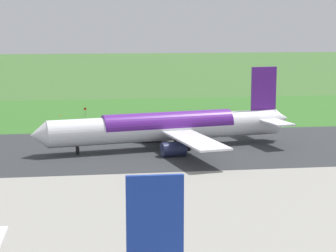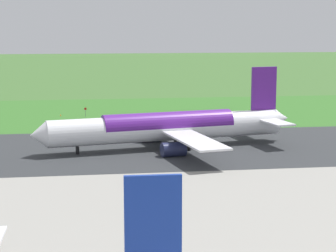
% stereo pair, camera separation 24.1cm
% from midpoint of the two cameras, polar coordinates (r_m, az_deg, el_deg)
% --- Properties ---
extents(ground_plane, '(800.00, 800.00, 0.00)m').
position_cam_midpoint_polar(ground_plane, '(121.35, -0.84, -2.12)').
color(ground_plane, '#3D662D').
extents(runway_asphalt, '(600.00, 40.29, 0.06)m').
position_cam_midpoint_polar(runway_asphalt, '(121.35, -0.84, -2.10)').
color(runway_asphalt, '#2D3033').
rests_on(runway_asphalt, ground).
extents(grass_verge_foreground, '(600.00, 80.00, 0.04)m').
position_cam_midpoint_polar(grass_verge_foreground, '(162.87, -2.68, 0.88)').
color(grass_verge_foreground, '#346B27').
rests_on(grass_verge_foreground, ground).
extents(airliner_main, '(53.85, 44.34, 15.88)m').
position_cam_midpoint_polar(airliner_main, '(120.92, 0.23, -0.06)').
color(airliner_main, white).
rests_on(airliner_main, ground).
extents(no_stopping_sign, '(0.60, 0.10, 2.46)m').
position_cam_midpoint_polar(no_stopping_sign, '(164.04, -7.71, 1.38)').
color(no_stopping_sign, slate).
rests_on(no_stopping_sign, ground).
extents(traffic_cone_orange, '(0.40, 0.40, 0.55)m').
position_cam_midpoint_polar(traffic_cone_orange, '(166.25, -10.00, 1.01)').
color(traffic_cone_orange, orange).
rests_on(traffic_cone_orange, ground).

